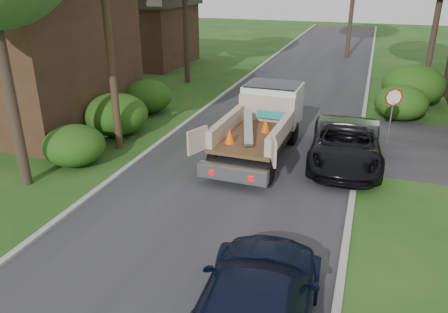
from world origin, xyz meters
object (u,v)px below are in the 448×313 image
house_left_near (12,32)px  flatbed_truck (265,117)px  black_pickup (346,144)px  navy_suv (253,312)px  house_left_far (141,25)px  stop_sign (393,105)px  utility_pole (107,20)px

house_left_near → flatbed_truck: size_ratio=1.47×
black_pickup → navy_suv: size_ratio=0.97×
house_left_far → stop_sign: bearing=-34.8°
stop_sign → house_left_far: size_ratio=0.33×
stop_sign → navy_suv: 12.75m
utility_pole → house_left_far: size_ratio=1.32×
stop_sign → flatbed_truck: bearing=-157.6°
flatbed_truck → utility_pole: bearing=-159.5°
utility_pole → house_left_far: (-8.02, 17.02, -2.12)m
flatbed_truck → black_pickup: (3.33, -0.54, -0.56)m
utility_pole → house_left_near: size_ratio=1.03×
house_left_far → black_pickup: (17.10, -15.58, -2.26)m
utility_pole → flatbed_truck: size_ratio=1.51×
navy_suv → stop_sign: bearing=-105.5°
house_left_far → utility_pole: bearing=-64.8°
stop_sign → utility_pole: bearing=-159.4°
black_pickup → flatbed_truck: bearing=167.6°
house_left_near → house_left_far: size_ratio=1.29×
utility_pole → house_left_near: 6.88m
utility_pole → house_left_near: utility_pole is taller
utility_pole → navy_suv: (8.08, -8.43, -4.33)m
black_pickup → utility_pole: bearing=-174.1°
flatbed_truck → black_pickup: bearing=-7.9°
flatbed_truck → stop_sign: bearing=23.8°
stop_sign → flatbed_truck: (-4.93, -2.03, -0.43)m
utility_pole → stop_sign: bearing=20.6°
stop_sign → utility_pole: (-10.68, -4.02, 3.40)m
navy_suv → utility_pole: bearing=-49.9°
flatbed_truck → black_pickup: flatbed_truck is taller
stop_sign → navy_suv: stop_sign is taller
house_left_far → navy_suv: size_ratio=1.30×
utility_pole → navy_suv: size_ratio=1.71×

